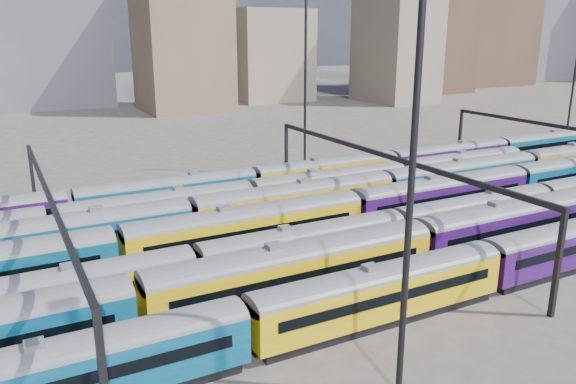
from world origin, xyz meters
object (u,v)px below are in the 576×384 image
rake_1 (419,240)px  rake_2 (397,225)px  mast_2 (414,144)px  rake_0 (487,261)px

rake_1 → rake_2: size_ratio=1.20×
mast_2 → rake_0: bearing=26.8°
rake_2 → rake_1: bearing=-109.6°
rake_2 → mast_2: size_ratio=4.44×
rake_0 → mast_2: bearing=-153.2°
mast_2 → rake_1: bearing=46.4°
rake_0 → rake_1: bearing=116.0°
rake_1 → rake_0: bearing=-64.0°
mast_2 → rake_2: bearing=52.2°
rake_0 → mast_2: 19.27m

